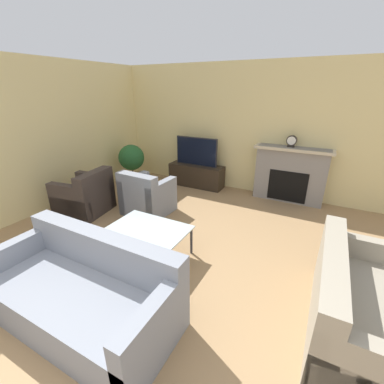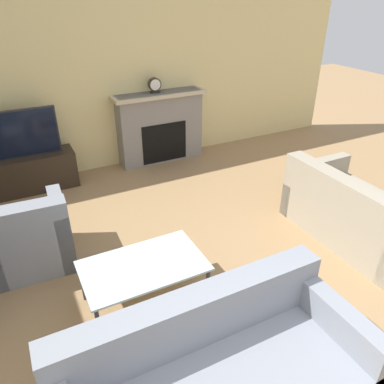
# 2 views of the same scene
# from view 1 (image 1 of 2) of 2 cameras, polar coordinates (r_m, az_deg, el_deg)

# --- Properties ---
(wall_back) EXTENTS (8.94, 0.06, 2.70)m
(wall_back) POSITION_cam_1_polar(r_m,az_deg,el_deg) (5.79, 11.78, 13.36)
(wall_back) COLOR beige
(wall_back) RESTS_ON ground_plane
(wall_left) EXTENTS (0.06, 8.13, 2.70)m
(wall_left) POSITION_cam_1_polar(r_m,az_deg,el_deg) (5.51, -30.12, 10.47)
(wall_left) COLOR beige
(wall_left) RESTS_ON ground_plane
(fireplace) EXTENTS (1.47, 0.38, 1.11)m
(fireplace) POSITION_cam_1_polar(r_m,az_deg,el_deg) (5.57, 20.96, 3.90)
(fireplace) COLOR gray
(fireplace) RESTS_ON ground_plane
(tv_stand) EXTENTS (1.29, 0.42, 0.51)m
(tv_stand) POSITION_cam_1_polar(r_m,az_deg,el_deg) (6.12, 1.00, 3.73)
(tv_stand) COLOR #2D2319
(tv_stand) RESTS_ON ground_plane
(tv) EXTENTS (1.01, 0.06, 0.64)m
(tv) POSITION_cam_1_polar(r_m,az_deg,el_deg) (5.96, 1.02, 9.00)
(tv) COLOR #232328
(tv) RESTS_ON tv_stand
(couch_sectional) EXTENTS (1.98, 0.91, 0.82)m
(couch_sectional) POSITION_cam_1_polar(r_m,az_deg,el_deg) (2.95, -22.97, -20.03)
(couch_sectional) COLOR gray
(couch_sectional) RESTS_ON ground_plane
(couch_loveseat) EXTENTS (0.94, 1.58, 0.82)m
(couch_loveseat) POSITION_cam_1_polar(r_m,az_deg,el_deg) (3.04, 33.76, -21.13)
(couch_loveseat) COLOR #9E937F
(couch_loveseat) RESTS_ON ground_plane
(armchair_by_window) EXTENTS (0.91, 0.94, 0.82)m
(armchair_by_window) POSITION_cam_1_polar(r_m,az_deg,el_deg) (5.16, -22.56, -1.08)
(armchair_by_window) COLOR #3D332D
(armchair_by_window) RESTS_ON ground_plane
(armchair_accent) EXTENTS (0.83, 0.79, 0.82)m
(armchair_accent) POSITION_cam_1_polar(r_m,az_deg,el_deg) (4.82, -9.98, -1.24)
(armchair_accent) COLOR gray
(armchair_accent) RESTS_ON ground_plane
(coffee_table) EXTENTS (1.06, 0.65, 0.43)m
(coffee_table) POSITION_cam_1_polar(r_m,az_deg,el_deg) (3.58, -9.35, -8.28)
(coffee_table) COLOR #333338
(coffee_table) RESTS_ON ground_plane
(potted_plant) EXTENTS (0.60, 0.60, 0.96)m
(potted_plant) POSITION_cam_1_polar(r_m,az_deg,el_deg) (6.27, -13.28, 7.10)
(potted_plant) COLOR #47474C
(potted_plant) RESTS_ON ground_plane
(mantel_clock) EXTENTS (0.20, 0.07, 0.23)m
(mantel_clock) POSITION_cam_1_polar(r_m,az_deg,el_deg) (5.43, 21.26, 10.52)
(mantel_clock) COLOR #28231E
(mantel_clock) RESTS_ON fireplace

